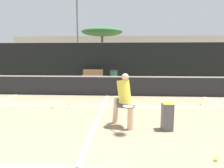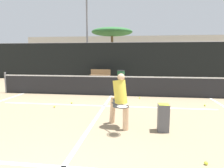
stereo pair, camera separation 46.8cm
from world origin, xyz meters
name	(u,v)px [view 1 (the left image)]	position (x,y,z in m)	size (l,w,h in m)	color
court_service_line	(103,106)	(0.00, 5.95, 0.00)	(8.25, 0.10, 0.01)	white
court_center_mark	(100,115)	(0.00, 4.82, 0.00)	(0.10, 6.28, 0.01)	white
net	(108,85)	(0.00, 7.96, 0.51)	(11.09, 0.09, 1.07)	slate
fence_back	(114,61)	(0.00, 14.08, 1.44)	(24.00, 0.06, 2.90)	black
player_practicing	(124,98)	(0.78, 3.78, 0.78)	(0.71, 1.16, 1.46)	#DBAD84
tennis_ball_scattered_1	(216,159)	(2.49, 2.09, 0.03)	(0.07, 0.07, 0.07)	#D1E033
tennis_ball_scattered_2	(136,97)	(1.34, 7.44, 0.03)	(0.07, 0.07, 0.07)	#D1E033
tennis_ball_scattered_3	(69,104)	(-1.37, 6.13, 0.03)	(0.07, 0.07, 0.07)	#D1E033
tennis_ball_scattered_4	(201,104)	(3.81, 6.41, 0.03)	(0.07, 0.07, 0.07)	#D1E033
tennis_ball_scattered_5	(53,108)	(-1.81, 5.48, 0.03)	(0.07, 0.07, 0.07)	#D1E033
ball_hopper	(167,116)	(1.92, 3.62, 0.37)	(0.28, 0.28, 0.71)	#4C4C51
courtside_bench	(93,75)	(-1.57, 13.30, 0.46)	(1.55, 0.50, 0.86)	olive
trash_bin	(114,76)	(0.03, 12.96, 0.42)	(0.55, 0.55, 0.84)	#28603D
parked_car	(110,69)	(-0.49, 16.69, 0.65)	(1.72, 4.03, 1.54)	maroon
floodlight_mast	(77,20)	(-3.71, 17.90, 5.19)	(1.10, 0.24, 8.12)	slate
tree_west	(102,32)	(-1.68, 20.98, 4.42)	(4.52, 4.52, 4.91)	brown
building_far	(120,52)	(0.00, 33.23, 2.52)	(36.00, 2.40, 5.04)	#B2ADA3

